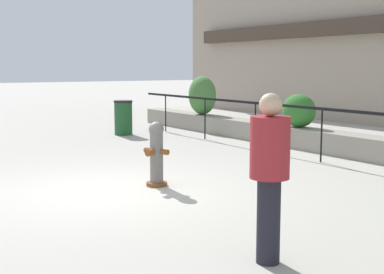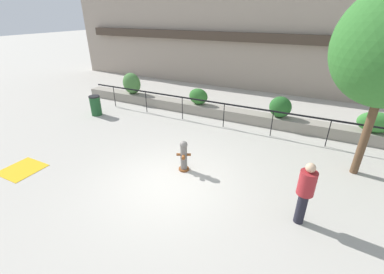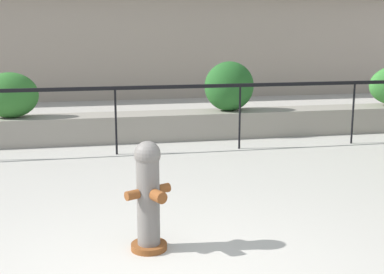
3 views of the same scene
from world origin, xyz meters
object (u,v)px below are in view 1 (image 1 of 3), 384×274
at_px(hedge_bush_1, 299,111).
at_px(fire_hydrant, 156,153).
at_px(trash_bin, 123,118).
at_px(pedestrian, 269,168).
at_px(hedge_bush_0, 202,95).

relative_size(hedge_bush_1, fire_hydrant, 0.93).
relative_size(fire_hydrant, trash_bin, 1.07).
bearing_deg(pedestrian, hedge_bush_0, 149.19).
xyz_separation_m(hedge_bush_0, pedestrian, (9.83, -5.86, -0.11)).
relative_size(hedge_bush_1, pedestrian, 0.58).
bearing_deg(hedge_bush_1, fire_hydrant, -69.77).
bearing_deg(hedge_bush_1, pedestrian, -46.36).
bearing_deg(pedestrian, hedge_bush_1, 133.64).
bearing_deg(hedge_bush_0, trash_bin, -97.43).
bearing_deg(trash_bin, fire_hydrant, -21.28).
height_order(pedestrian, trash_bin, pedestrian).
xyz_separation_m(fire_hydrant, trash_bin, (-6.45, 2.51, -0.04)).
height_order(fire_hydrant, trash_bin, fire_hydrant).
relative_size(hedge_bush_0, pedestrian, 0.69).
bearing_deg(hedge_bush_1, trash_bin, -150.75).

